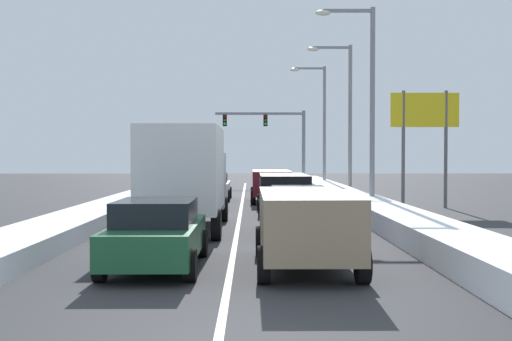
{
  "coord_description": "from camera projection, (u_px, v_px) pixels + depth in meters",
  "views": [
    {
      "loc": [
        0.43,
        -7.59,
        2.49
      ],
      "look_at": [
        0.74,
        27.41,
        1.64
      ],
      "focal_mm": 44.83,
      "sensor_mm": 36.0,
      "label": 1
    }
  ],
  "objects": [
    {
      "name": "ground_plane",
      "position": [
        240.0,
        216.0,
        25.97
      ],
      "size": [
        120.0,
        120.0,
        0.0
      ],
      "primitive_type": "plane",
      "color": "#333335"
    },
    {
      "name": "lane_stripe_between_right_lane_and_center_lane",
      "position": [
        241.0,
        207.0,
        30.55
      ],
      "size": [
        0.14,
        50.42,
        0.01
      ],
      "primitive_type": "cube",
      "color": "silver",
      "rests_on": "ground"
    },
    {
      "name": "snow_bank_right_shoulder",
      "position": [
        352.0,
        200.0,
        30.59
      ],
      "size": [
        1.77,
        50.42,
        0.67
      ],
      "primitive_type": "cube",
      "color": "white",
      "rests_on": "ground"
    },
    {
      "name": "snow_bank_left_shoulder",
      "position": [
        130.0,
        201.0,
        30.5
      ],
      "size": [
        1.99,
        50.42,
        0.54
      ],
      "primitive_type": "cube",
      "color": "white",
      "rests_on": "ground"
    },
    {
      "name": "suv_tan_right_lane_nearest",
      "position": [
        306.0,
        222.0,
        13.98
      ],
      "size": [
        2.16,
        4.9,
        1.67
      ],
      "color": "#937F60",
      "rests_on": "ground"
    },
    {
      "name": "sedan_charcoal_right_lane_second",
      "position": [
        298.0,
        210.0,
        19.87
      ],
      "size": [
        2.0,
        4.5,
        1.51
      ],
      "color": "#38383D",
      "rests_on": "ground"
    },
    {
      "name": "suv_black_right_lane_third",
      "position": [
        283.0,
        190.0,
        26.91
      ],
      "size": [
        2.16,
        4.9,
        1.67
      ],
      "color": "black",
      "rests_on": "ground"
    },
    {
      "name": "suv_maroon_right_lane_fourth",
      "position": [
        271.0,
        183.0,
        33.49
      ],
      "size": [
        2.16,
        4.9,
        1.67
      ],
      "color": "maroon",
      "rests_on": "ground"
    },
    {
      "name": "sedan_green_center_lane_nearest",
      "position": [
        157.0,
        234.0,
        13.99
      ],
      "size": [
        2.0,
        4.5,
        1.51
      ],
      "color": "#1E5633",
      "rests_on": "ground"
    },
    {
      "name": "box_truck_center_lane_second",
      "position": [
        186.0,
        173.0,
        20.93
      ],
      "size": [
        2.53,
        7.2,
        3.36
      ],
      "color": "#B7BABF",
      "rests_on": "ground"
    },
    {
      "name": "sedan_gray_center_lane_third",
      "position": [
        200.0,
        192.0,
        29.47
      ],
      "size": [
        2.0,
        4.5,
        1.51
      ],
      "color": "slate",
      "rests_on": "ground"
    },
    {
      "name": "sedan_white_center_lane_fourth",
      "position": [
        213.0,
        186.0,
        35.25
      ],
      "size": [
        2.0,
        4.5,
        1.51
      ],
      "color": "silver",
      "rests_on": "ground"
    },
    {
      "name": "traffic_light_gantry",
      "position": [
        276.0,
        131.0,
        53.37
      ],
      "size": [
        7.54,
        0.47,
        6.2
      ],
      "color": "slate",
      "rests_on": "ground"
    },
    {
      "name": "street_lamp_right_near",
      "position": [
        365.0,
        91.0,
        28.18
      ],
      "size": [
        2.66,
        0.36,
        8.99
      ],
      "color": "gray",
      "rests_on": "ground"
    },
    {
      "name": "street_lamp_right_mid",
      "position": [
        344.0,
        107.0,
        37.35
      ],
      "size": [
        2.66,
        0.36,
        8.92
      ],
      "color": "gray",
      "rests_on": "ground"
    },
    {
      "name": "street_lamp_right_far",
      "position": [
        320.0,
        117.0,
        46.51
      ],
      "size": [
        2.66,
        0.36,
        8.94
      ],
      "color": "gray",
      "rests_on": "ground"
    },
    {
      "name": "roadside_sign_right",
      "position": [
        425.0,
        122.0,
        29.88
      ],
      "size": [
        3.2,
        0.16,
        5.5
      ],
      "color": "#59595B",
      "rests_on": "ground"
    }
  ]
}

